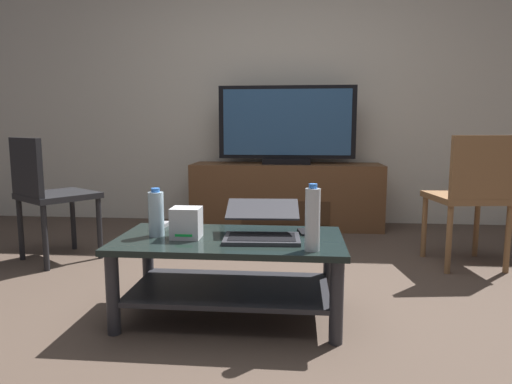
% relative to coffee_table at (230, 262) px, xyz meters
% --- Properties ---
extents(ground_plane, '(7.68, 7.68, 0.00)m').
position_rel_coffee_table_xyz_m(ground_plane, '(0.13, -0.03, -0.27)').
color(ground_plane, '#4C3D33').
extents(back_wall, '(6.40, 0.12, 2.80)m').
position_rel_coffee_table_xyz_m(back_wall, '(0.13, 2.39, 1.13)').
color(back_wall, beige).
rests_on(back_wall, ground).
extents(coffee_table, '(1.08, 0.57, 0.40)m').
position_rel_coffee_table_xyz_m(coffee_table, '(0.00, 0.00, 0.00)').
color(coffee_table, black).
rests_on(coffee_table, ground).
extents(media_cabinet, '(1.73, 0.47, 0.59)m').
position_rel_coffee_table_xyz_m(media_cabinet, '(0.21, 2.07, 0.02)').
color(media_cabinet, brown).
rests_on(media_cabinet, ground).
extents(television, '(1.23, 0.20, 0.70)m').
position_rel_coffee_table_xyz_m(television, '(0.21, 2.05, 0.66)').
color(television, black).
rests_on(television, media_cabinet).
extents(dining_chair, '(0.50, 0.50, 0.87)m').
position_rel_coffee_table_xyz_m(dining_chair, '(1.44, 0.92, 0.23)').
color(dining_chair, brown).
rests_on(dining_chair, ground).
extents(side_chair, '(0.61, 0.61, 0.85)m').
position_rel_coffee_table_xyz_m(side_chair, '(-1.37, 0.81, 0.22)').
color(side_chair, black).
rests_on(side_chair, ground).
extents(laptop, '(0.37, 0.38, 0.16)m').
position_rel_coffee_table_xyz_m(laptop, '(0.15, 0.01, 0.18)').
color(laptop, '#333338').
rests_on(laptop, coffee_table).
extents(router_box, '(0.14, 0.12, 0.15)m').
position_rel_coffee_table_xyz_m(router_box, '(-0.20, -0.03, 0.20)').
color(router_box, silver).
rests_on(router_box, coffee_table).
extents(water_bottle_near, '(0.07, 0.07, 0.23)m').
position_rel_coffee_table_xyz_m(water_bottle_near, '(-0.36, -0.00, 0.23)').
color(water_bottle_near, silver).
rests_on(water_bottle_near, coffee_table).
extents(water_bottle_far, '(0.06, 0.06, 0.29)m').
position_rel_coffee_table_xyz_m(water_bottle_far, '(0.38, -0.20, 0.26)').
color(water_bottle_far, silver).
rests_on(water_bottle_far, coffee_table).
extents(cell_phone, '(0.09, 0.15, 0.01)m').
position_rel_coffee_table_xyz_m(cell_phone, '(0.37, 0.13, 0.13)').
color(cell_phone, black).
rests_on(cell_phone, coffee_table).
extents(tv_remote, '(0.07, 0.17, 0.02)m').
position_rel_coffee_table_xyz_m(tv_remote, '(-0.39, 0.18, 0.13)').
color(tv_remote, '#99999E').
rests_on(tv_remote, coffee_table).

